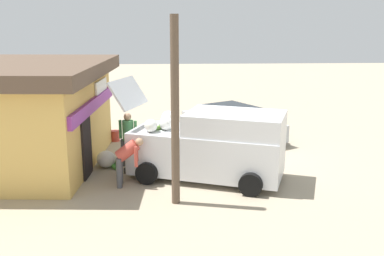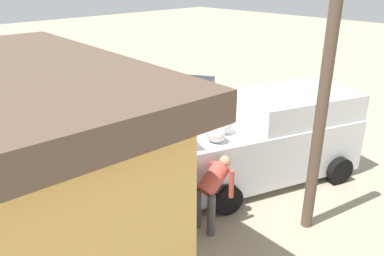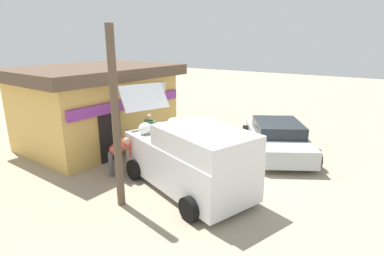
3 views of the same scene
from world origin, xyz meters
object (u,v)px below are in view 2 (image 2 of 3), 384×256
(delivery_van, at_px, (268,137))
(parked_sedan, at_px, (179,99))
(paint_bucket, at_px, (56,154))
(customer_bending, at_px, (212,187))
(unloaded_banana_pile, at_px, (127,197))
(vendor_standing, at_px, (151,154))

(delivery_van, bearing_deg, parked_sedan, -15.06)
(delivery_van, xyz_separation_m, paint_bucket, (4.07, 3.20, -0.77))
(parked_sedan, xyz_separation_m, customer_bending, (-4.73, 3.47, 0.24))
(delivery_van, xyz_separation_m, unloaded_banana_pile, (1.14, 3.11, -0.74))
(vendor_standing, bearing_deg, unloaded_banana_pile, 91.57)
(customer_bending, xyz_separation_m, unloaded_banana_pile, (1.59, 0.79, -0.60))
(vendor_standing, distance_m, unloaded_banana_pile, 1.00)
(delivery_van, height_order, parked_sedan, delivery_van)
(delivery_van, distance_m, paint_bucket, 5.24)
(vendor_standing, xyz_separation_m, paint_bucket, (2.91, 0.77, -0.77))
(vendor_standing, xyz_separation_m, unloaded_banana_pile, (-0.02, 0.68, -0.74))
(parked_sedan, distance_m, vendor_standing, 4.76)
(delivery_van, xyz_separation_m, vendor_standing, (1.16, 2.43, 0.00))
(customer_bending, bearing_deg, vendor_standing, 3.81)
(vendor_standing, height_order, customer_bending, vendor_standing)
(customer_bending, relative_size, paint_bucket, 3.36)
(customer_bending, bearing_deg, paint_bucket, 11.04)
(unloaded_banana_pile, distance_m, paint_bucket, 2.93)
(parked_sedan, height_order, unloaded_banana_pile, parked_sedan)
(delivery_van, xyz_separation_m, parked_sedan, (4.28, -1.15, -0.38))
(unloaded_banana_pile, relative_size, paint_bucket, 2.13)
(vendor_standing, relative_size, paint_bucket, 4.23)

